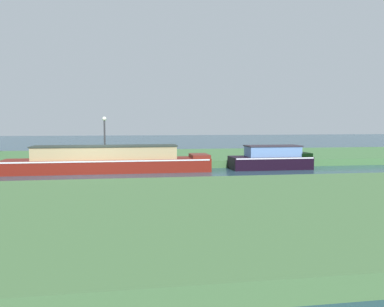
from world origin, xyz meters
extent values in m
plane|color=#254252|center=(0.00, 0.00, 0.00)|extent=(120.00, 120.00, 0.00)
cube|color=#43723F|center=(0.00, 7.00, 0.20)|extent=(72.00, 10.00, 0.40)
cube|color=#466E3E|center=(0.00, -9.00, 0.20)|extent=(72.00, 10.00, 0.40)
cube|color=maroon|center=(0.69, 1.20, 0.34)|extent=(10.42, 1.84, 0.68)
cube|color=white|center=(0.69, 1.20, 0.64)|extent=(10.21, 1.87, 0.07)
cube|color=tan|center=(0.56, 1.20, 1.00)|extent=(7.14, 1.40, 0.63)
cube|color=#283129|center=(0.56, 1.20, 1.34)|extent=(7.24, 1.47, 0.06)
cube|color=maroon|center=(5.43, 1.20, 0.77)|extent=(0.94, 1.54, 0.18)
cube|color=black|center=(9.36, 1.20, 0.34)|extent=(4.37, 1.65, 0.69)
cube|color=silver|center=(9.36, 1.20, 0.65)|extent=(4.29, 1.68, 0.07)
cube|color=#6288C3|center=(9.51, 1.20, 0.96)|extent=(2.88, 1.25, 0.55)
cube|color=#2E2831|center=(9.51, 1.20, 1.26)|extent=(2.98, 1.32, 0.06)
cube|color=black|center=(11.24, 1.20, 0.78)|extent=(0.62, 1.38, 0.19)
cylinder|color=#333338|center=(0.30, 4.18, 1.52)|extent=(0.10, 0.10, 2.25)
sphere|color=white|center=(0.30, 4.18, 2.77)|extent=(0.24, 0.24, 0.24)
camera|label=1|loc=(1.83, -18.77, 2.52)|focal=35.79mm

